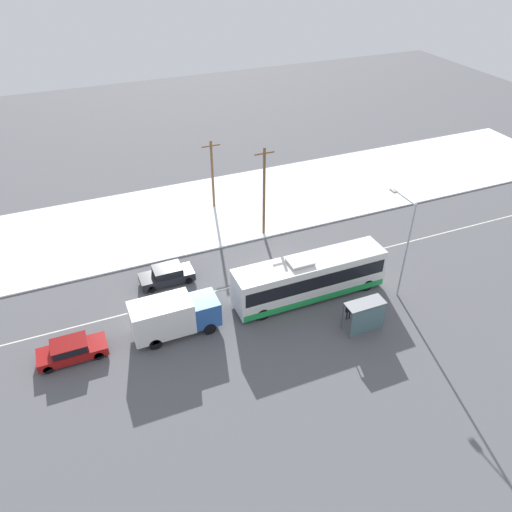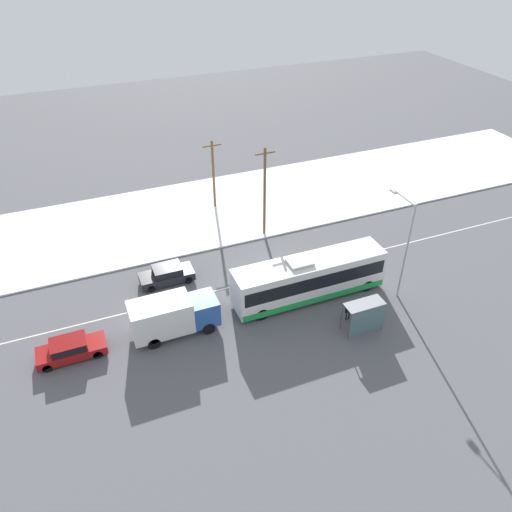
{
  "view_description": "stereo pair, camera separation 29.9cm",
  "coord_description": "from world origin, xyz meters",
  "px_view_note": "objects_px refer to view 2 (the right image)",
  "views": [
    {
      "loc": [
        -14.54,
        -29.59,
        25.0
      ],
      "look_at": [
        -1.73,
        1.4,
        1.4
      ],
      "focal_mm": 35.0,
      "sensor_mm": 36.0,
      "label": 1
    },
    {
      "loc": [
        -14.26,
        -29.7,
        25.0
      ],
      "look_at": [
        -1.73,
        1.4,
        1.4
      ],
      "focal_mm": 35.0,
      "sensor_mm": 36.0,
      "label": 2
    }
  ],
  "objects_px": {
    "sedan_car": "(167,274)",
    "parked_car_near_truck": "(70,348)",
    "utility_pole_roadside": "(265,191)",
    "utility_pole_snowlot": "(213,173)",
    "box_truck": "(172,315)",
    "city_bus": "(309,278)",
    "bus_shelter": "(366,314)",
    "streetlamp": "(404,237)",
    "pedestrian_at_stop": "(349,309)"
  },
  "relations": [
    {
      "from": "streetlamp",
      "to": "sedan_car",
      "type": "bearing_deg",
      "value": 154.1
    },
    {
      "from": "streetlamp",
      "to": "utility_pole_roadside",
      "type": "relative_size",
      "value": 0.96
    },
    {
      "from": "parked_car_near_truck",
      "to": "bus_shelter",
      "type": "height_order",
      "value": "bus_shelter"
    },
    {
      "from": "city_bus",
      "to": "bus_shelter",
      "type": "relative_size",
      "value": 4.21
    },
    {
      "from": "parked_car_near_truck",
      "to": "pedestrian_at_stop",
      "type": "bearing_deg",
      "value": -11.07
    },
    {
      "from": "bus_shelter",
      "to": "utility_pole_roadside",
      "type": "distance_m",
      "value": 14.96
    },
    {
      "from": "pedestrian_at_stop",
      "to": "bus_shelter",
      "type": "height_order",
      "value": "bus_shelter"
    },
    {
      "from": "city_bus",
      "to": "bus_shelter",
      "type": "distance_m",
      "value": 5.37
    },
    {
      "from": "city_bus",
      "to": "parked_car_near_truck",
      "type": "distance_m",
      "value": 17.72
    },
    {
      "from": "city_bus",
      "to": "pedestrian_at_stop",
      "type": "distance_m",
      "value": 3.88
    },
    {
      "from": "city_bus",
      "to": "box_truck",
      "type": "xyz_separation_m",
      "value": [
        -10.72,
        -0.05,
        -0.13
      ]
    },
    {
      "from": "sedan_car",
      "to": "parked_car_near_truck",
      "type": "relative_size",
      "value": 0.95
    },
    {
      "from": "bus_shelter",
      "to": "streetlamp",
      "type": "relative_size",
      "value": 0.35
    },
    {
      "from": "utility_pole_roadside",
      "to": "parked_car_near_truck",
      "type": "bearing_deg",
      "value": -152.54
    },
    {
      "from": "city_bus",
      "to": "sedan_car",
      "type": "relative_size",
      "value": 2.78
    },
    {
      "from": "streetlamp",
      "to": "utility_pole_snowlot",
      "type": "xyz_separation_m",
      "value": [
        -8.83,
        18.18,
        -1.41
      ]
    },
    {
      "from": "parked_car_near_truck",
      "to": "utility_pole_roadside",
      "type": "xyz_separation_m",
      "value": [
        17.99,
        9.35,
        3.67
      ]
    },
    {
      "from": "city_bus",
      "to": "streetlamp",
      "type": "distance_m",
      "value": 7.59
    },
    {
      "from": "sedan_car",
      "to": "streetlamp",
      "type": "relative_size",
      "value": 0.53
    },
    {
      "from": "box_truck",
      "to": "utility_pole_roadside",
      "type": "bearing_deg",
      "value": 41.16
    },
    {
      "from": "box_truck",
      "to": "sedan_car",
      "type": "distance_m",
      "value": 6.03
    },
    {
      "from": "streetlamp",
      "to": "utility_pole_roadside",
      "type": "xyz_separation_m",
      "value": [
        -6.2,
        11.62,
        -0.67
      ]
    },
    {
      "from": "pedestrian_at_stop",
      "to": "bus_shelter",
      "type": "distance_m",
      "value": 1.71
    },
    {
      "from": "utility_pole_roadside",
      "to": "utility_pole_snowlot",
      "type": "distance_m",
      "value": 7.11
    },
    {
      "from": "sedan_car",
      "to": "pedestrian_at_stop",
      "type": "xyz_separation_m",
      "value": [
        11.2,
        -9.36,
        0.2
      ]
    },
    {
      "from": "box_truck",
      "to": "utility_pole_snowlot",
      "type": "xyz_separation_m",
      "value": [
        8.38,
        16.19,
        2.1
      ]
    },
    {
      "from": "utility_pole_roadside",
      "to": "utility_pole_snowlot",
      "type": "relative_size",
      "value": 1.21
    },
    {
      "from": "bus_shelter",
      "to": "streetlamp",
      "type": "height_order",
      "value": "streetlamp"
    },
    {
      "from": "box_truck",
      "to": "streetlamp",
      "type": "bearing_deg",
      "value": -6.6
    },
    {
      "from": "box_truck",
      "to": "pedestrian_at_stop",
      "type": "bearing_deg",
      "value": -15.91
    },
    {
      "from": "box_truck",
      "to": "utility_pole_roadside",
      "type": "height_order",
      "value": "utility_pole_roadside"
    },
    {
      "from": "utility_pole_snowlot",
      "to": "box_truck",
      "type": "bearing_deg",
      "value": -117.36
    },
    {
      "from": "streetlamp",
      "to": "utility_pole_roadside",
      "type": "height_order",
      "value": "utility_pole_roadside"
    },
    {
      "from": "parked_car_near_truck",
      "to": "streetlamp",
      "type": "distance_m",
      "value": 24.67
    },
    {
      "from": "bus_shelter",
      "to": "utility_pole_roadside",
      "type": "xyz_separation_m",
      "value": [
        -1.55,
        14.62,
        2.77
      ]
    },
    {
      "from": "bus_shelter",
      "to": "streetlamp",
      "type": "bearing_deg",
      "value": 32.9
    },
    {
      "from": "pedestrian_at_stop",
      "to": "utility_pole_roadside",
      "type": "xyz_separation_m",
      "value": [
        -1.16,
        13.09,
        3.44
      ]
    },
    {
      "from": "utility_pole_roadside",
      "to": "utility_pole_snowlot",
      "type": "height_order",
      "value": "utility_pole_roadside"
    },
    {
      "from": "sedan_car",
      "to": "parked_car_near_truck",
      "type": "distance_m",
      "value": 9.73
    },
    {
      "from": "sedan_car",
      "to": "utility_pole_roadside",
      "type": "bearing_deg",
      "value": -159.6
    },
    {
      "from": "sedan_car",
      "to": "parked_car_near_truck",
      "type": "height_order",
      "value": "sedan_car"
    },
    {
      "from": "streetlamp",
      "to": "pedestrian_at_stop",
      "type": "bearing_deg",
      "value": -163.62
    },
    {
      "from": "pedestrian_at_stop",
      "to": "utility_pole_roadside",
      "type": "height_order",
      "value": "utility_pole_roadside"
    },
    {
      "from": "sedan_car",
      "to": "streetlamp",
      "type": "distance_m",
      "value": 18.56
    },
    {
      "from": "utility_pole_roadside",
      "to": "city_bus",
      "type": "bearing_deg",
      "value": -91.76
    },
    {
      "from": "pedestrian_at_stop",
      "to": "parked_car_near_truck",
      "type": "bearing_deg",
      "value": 168.93
    },
    {
      "from": "city_bus",
      "to": "bus_shelter",
      "type": "xyz_separation_m",
      "value": [
        1.84,
        -5.05,
        -0.08
      ]
    },
    {
      "from": "sedan_car",
      "to": "utility_pole_snowlot",
      "type": "relative_size",
      "value": 0.61
    },
    {
      "from": "box_truck",
      "to": "streetlamp",
      "type": "xyz_separation_m",
      "value": [
        17.21,
        -1.99,
        3.5
      ]
    },
    {
      "from": "city_bus",
      "to": "parked_car_near_truck",
      "type": "xyz_separation_m",
      "value": [
        -17.69,
        0.23,
        -0.97
      ]
    }
  ]
}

